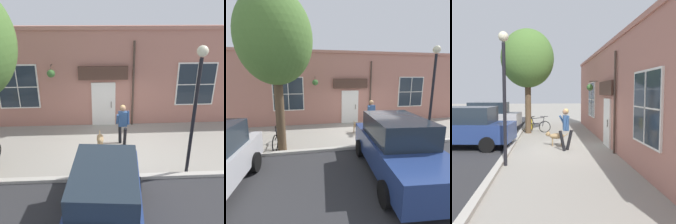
# 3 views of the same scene
# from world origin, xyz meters

# --- Properties ---
(ground_plane) EXTENTS (90.00, 90.00, 0.00)m
(ground_plane) POSITION_xyz_m (0.00, 0.00, 0.00)
(ground_plane) COLOR gray
(storefront_facade) EXTENTS (0.95, 18.00, 4.52)m
(storefront_facade) POSITION_xyz_m (-2.34, -0.02, 2.27)
(storefront_facade) COLOR #B27566
(storefront_facade) RESTS_ON ground_plane
(pedestrian_walking) EXTENTS (0.61, 0.55, 1.72)m
(pedestrian_walking) POSITION_xyz_m (-0.29, 0.29, 1.03)
(pedestrian_walking) COLOR black
(pedestrian_walking) RESTS_ON ground_plane
(dog_on_leash) EXTENTS (1.07, 0.29, 0.67)m
(dog_on_leash) POSITION_xyz_m (0.09, -0.62, 0.44)
(dog_on_leash) COLOR #997A51
(dog_on_leash) RESTS_ON ground_plane
(street_tree_by_curb) EXTENTS (3.02, 2.72, 5.97)m
(street_tree_by_curb) POSITION_xyz_m (1.52, -4.26, 4.22)
(street_tree_by_curb) COLOR brown
(street_tree_by_curb) RESTS_ON ground_plane
(leaning_bicycle) EXTENTS (1.74, 0.21, 1.00)m
(leaning_bicycle) POSITION_xyz_m (1.11, -4.49, 0.38)
(leaning_bicycle) COLOR black
(leaning_bicycle) RESTS_ON ground_plane
(parked_car_nearest_curb) EXTENTS (4.44, 2.23, 1.75)m
(parked_car_nearest_curb) POSITION_xyz_m (4.30, -5.89, 0.88)
(parked_car_nearest_curb) COLOR #B7B7BC
(parked_car_nearest_curb) RESTS_ON ground_plane
(parked_car_mid_block) EXTENTS (4.44, 2.23, 1.75)m
(parked_car_mid_block) POSITION_xyz_m (4.02, -0.55, 0.88)
(parked_car_mid_block) COLOR navy
(parked_car_mid_block) RESTS_ON ground_plane
(street_lamp) EXTENTS (0.32, 0.32, 4.25)m
(street_lamp) POSITION_xyz_m (1.81, 2.28, 2.83)
(street_lamp) COLOR black
(street_lamp) RESTS_ON ground_plane
(fire_hydrant) EXTENTS (0.34, 0.20, 0.77)m
(fire_hydrant) POSITION_xyz_m (1.50, -5.66, 0.40)
(fire_hydrant) COLOR gold
(fire_hydrant) RESTS_ON ground_plane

